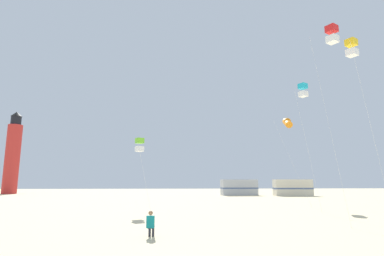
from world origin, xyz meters
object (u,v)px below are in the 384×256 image
(kite_box_gold, at_px, (352,48))
(lighthouse_distant, at_px, (13,155))
(kite_box_scarlet, at_px, (332,35))
(kite_flyer_standing, at_px, (151,223))
(kite_box_lime, at_px, (140,145))
(kite_box_cyan, at_px, (303,90))
(rv_van_silver, at_px, (239,187))
(kite_tube_orange, at_px, (287,123))
(rv_van_cream, at_px, (293,188))

(kite_box_gold, height_order, lighthouse_distant, lighthouse_distant)
(kite_box_scarlet, bearing_deg, kite_box_gold, 22.01)
(kite_flyer_standing, bearing_deg, kite_box_lime, -76.16)
(kite_box_scarlet, xyz_separation_m, kite_box_gold, (1.64, 0.66, -0.55))
(kite_box_cyan, bearing_deg, rv_van_silver, 87.94)
(kite_flyer_standing, xyz_separation_m, kite_box_cyan, (11.96, 10.10, 9.46))
(kite_tube_orange, height_order, kite_box_cyan, kite_box_cyan)
(kite_box_lime, relative_size, kite_box_cyan, 0.57)
(kite_box_scarlet, distance_m, kite_box_cyan, 7.19)
(kite_flyer_standing, distance_m, kite_box_gold, 16.80)
(kite_box_lime, distance_m, kite_box_gold, 17.30)
(rv_van_silver, bearing_deg, kite_box_scarlet, -97.66)
(kite_tube_orange, height_order, kite_box_gold, kite_box_gold)
(kite_box_lime, relative_size, lighthouse_distant, 0.36)
(kite_flyer_standing, height_order, rv_van_cream, rv_van_cream)
(rv_van_silver, bearing_deg, rv_van_cream, -21.83)
(kite_tube_orange, relative_size, kite_box_cyan, 0.87)
(rv_van_silver, distance_m, rv_van_cream, 9.23)
(kite_box_scarlet, xyz_separation_m, kite_box_cyan, (1.02, 6.95, -1.54))
(kite_tube_orange, distance_m, lighthouse_distant, 55.90)
(kite_box_cyan, height_order, kite_box_gold, kite_box_gold)
(kite_box_scarlet, height_order, rv_van_cream, kite_box_scarlet)
(kite_flyer_standing, bearing_deg, kite_box_scarlet, -158.95)
(kite_box_lime, height_order, lighthouse_distant, lighthouse_distant)
(kite_box_lime, xyz_separation_m, lighthouse_distant, (-29.71, 38.90, 2.35))
(rv_van_cream, bearing_deg, kite_box_gold, -102.63)
(kite_box_gold, distance_m, lighthouse_distant, 64.32)
(kite_flyer_standing, relative_size, kite_box_cyan, 0.11)
(lighthouse_distant, bearing_deg, kite_box_scarlet, -48.12)
(lighthouse_distant, bearing_deg, rv_van_cream, -12.56)
(kite_box_lime, distance_m, kite_box_cyan, 14.60)
(kite_box_scarlet, relative_size, rv_van_silver, 1.85)
(kite_tube_orange, height_order, lighthouse_distant, lighthouse_distant)
(kite_tube_orange, bearing_deg, kite_box_cyan, -99.43)
(kite_flyer_standing, bearing_deg, rv_van_cream, -114.60)
(kite_box_gold, bearing_deg, rv_van_silver, 89.23)
(kite_flyer_standing, bearing_deg, lighthouse_distant, -53.09)
(kite_flyer_standing, distance_m, kite_box_scarlet, 15.83)
(kite_box_scarlet, distance_m, lighthouse_distant, 63.73)
(rv_van_silver, relative_size, rv_van_cream, 1.01)
(kite_box_scarlet, bearing_deg, kite_tube_orange, 81.11)
(lighthouse_distant, bearing_deg, kite_tube_orange, -37.05)
(kite_box_gold, bearing_deg, kite_box_scarlet, -157.99)
(kite_box_lime, bearing_deg, kite_flyer_standing, -81.11)
(kite_box_scarlet, xyz_separation_m, lighthouse_distant, (-42.47, 47.37, -3.77))
(kite_box_cyan, bearing_deg, kite_tube_orange, 80.57)
(kite_tube_orange, bearing_deg, kite_box_scarlet, -98.89)
(kite_box_scarlet, distance_m, kite_box_gold, 1.85)
(kite_box_lime, bearing_deg, kite_box_gold, -28.45)
(kite_box_cyan, bearing_deg, kite_box_gold, -84.36)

